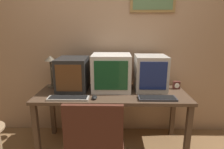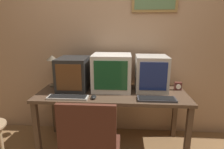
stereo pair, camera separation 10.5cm
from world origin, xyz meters
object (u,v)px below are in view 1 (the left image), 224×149
(monitor_right, at_px, (150,73))
(desk_lamp, at_px, (51,63))
(monitor_center, at_px, (111,72))
(keyboard_main, at_px, (68,98))
(monitor_left, at_px, (73,74))
(mouse_near_keyboard, at_px, (94,97))
(desk_clock, at_px, (176,85))
(keyboard_side, at_px, (157,98))

(monitor_right, relative_size, desk_lamp, 1.04)
(monitor_center, distance_m, monitor_right, 0.47)
(keyboard_main, relative_size, desk_lamp, 1.08)
(monitor_left, relative_size, mouse_near_keyboard, 4.12)
(desk_clock, bearing_deg, monitor_left, -176.90)
(desk_lamp, bearing_deg, monitor_left, -20.59)
(keyboard_side, xyz_separation_m, mouse_near_keyboard, (-0.67, -0.00, 0.01))
(desk_clock, bearing_deg, monitor_center, -177.15)
(monitor_right, height_order, desk_clock, monitor_right)
(keyboard_main, height_order, mouse_near_keyboard, mouse_near_keyboard)
(keyboard_main, xyz_separation_m, mouse_near_keyboard, (0.28, 0.02, 0.01))
(monitor_right, xyz_separation_m, desk_lamp, (-1.24, 0.07, 0.10))
(mouse_near_keyboard, bearing_deg, desk_clock, 19.84)
(monitor_left, height_order, keyboard_side, monitor_left)
(monitor_left, bearing_deg, keyboard_side, -16.36)
(monitor_left, height_order, desk_lamp, desk_lamp)
(monitor_center, height_order, desk_lamp, monitor_center)
(keyboard_main, height_order, keyboard_side, same)
(monitor_right, distance_m, keyboard_side, 0.38)
(keyboard_main, bearing_deg, mouse_near_keyboard, 3.31)
(keyboard_main, bearing_deg, desk_lamp, 126.58)
(monitor_center, xyz_separation_m, keyboard_main, (-0.46, -0.33, -0.21))
(keyboard_main, distance_m, keyboard_side, 0.95)
(monitor_left, relative_size, keyboard_main, 0.94)
(monitor_left, relative_size, keyboard_side, 1.03)
(monitor_center, height_order, monitor_right, monitor_center)
(monitor_center, xyz_separation_m, desk_lamp, (-0.76, 0.08, 0.09))
(monitor_center, relative_size, desk_lamp, 1.12)
(keyboard_side, xyz_separation_m, desk_clock, (0.31, 0.35, 0.04))
(monitor_left, xyz_separation_m, keyboard_side, (0.96, -0.28, -0.19))
(monitor_left, relative_size, desk_clock, 4.27)
(keyboard_main, bearing_deg, keyboard_side, 1.22)
(monitor_right, height_order, mouse_near_keyboard, monitor_right)
(monitor_center, distance_m, keyboard_main, 0.60)
(monitor_left, distance_m, monitor_right, 0.94)
(monitor_left, xyz_separation_m, monitor_right, (0.94, 0.04, 0.01))
(monitor_right, bearing_deg, keyboard_main, -159.62)
(keyboard_main, xyz_separation_m, keyboard_side, (0.95, 0.02, 0.00))
(monitor_left, distance_m, keyboard_main, 0.36)
(monitor_center, xyz_separation_m, keyboard_side, (0.50, -0.31, -0.21))
(desk_clock, distance_m, desk_lamp, 1.60)
(keyboard_side, distance_m, mouse_near_keyboard, 0.67)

